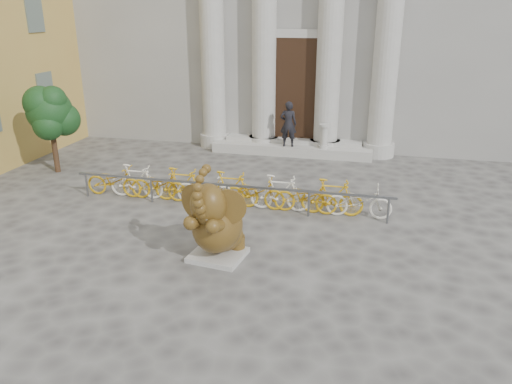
% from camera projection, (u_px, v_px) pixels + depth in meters
% --- Properties ---
extents(ground, '(80.00, 80.00, 0.00)m').
position_uv_depth(ground, '(218.00, 272.00, 10.47)').
color(ground, '#474442').
rests_on(ground, ground).
extents(entrance_steps, '(6.00, 1.20, 0.36)m').
position_uv_depth(entrance_steps, '(292.00, 149.00, 18.99)').
color(entrance_steps, '#A8A59E').
rests_on(entrance_steps, ground).
extents(elephant_statue, '(1.51, 1.74, 2.26)m').
position_uv_depth(elephant_statue, '(216.00, 224.00, 10.76)').
color(elephant_statue, '#A8A59E').
rests_on(elephant_statue, ground).
extents(bike_rack, '(8.95, 0.53, 1.00)m').
position_uv_depth(bike_rack, '(230.00, 189.00, 13.81)').
color(bike_rack, slate).
rests_on(bike_rack, ground).
extents(tree, '(1.67, 1.53, 2.90)m').
position_uv_depth(tree, '(50.00, 112.00, 16.17)').
color(tree, '#332114').
rests_on(tree, ground).
extents(pedestrian, '(0.65, 0.47, 1.68)m').
position_uv_depth(pedestrian, '(288.00, 124.00, 18.34)').
color(pedestrian, black).
rests_on(pedestrian, entrance_steps).
extents(balustrade_post, '(0.36, 0.36, 0.89)m').
position_uv_depth(balustrade_post, '(324.00, 137.00, 18.25)').
color(balustrade_post, '#A8A59E').
rests_on(balustrade_post, entrance_steps).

